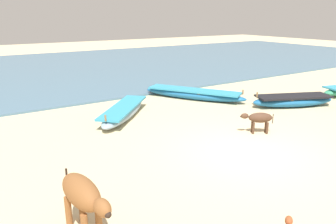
{
  "coord_description": "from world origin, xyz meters",
  "views": [
    {
      "loc": [
        -6.34,
        -5.81,
        3.65
      ],
      "look_at": [
        -0.8,
        2.78,
        0.6
      ],
      "focal_mm": 35.06,
      "sensor_mm": 36.0,
      "label": 1
    }
  ],
  "objects": [
    {
      "name": "sea_water",
      "position": [
        0.0,
        17.27,
        0.04
      ],
      "size": [
        60.0,
        20.0,
        0.08
      ],
      "primitive_type": "cube",
      "color": "slate",
      "rests_on": "ground"
    },
    {
      "name": "cow_adult_brown",
      "position": [
        -4.91,
        -0.98,
        0.76
      ],
      "size": [
        0.58,
        1.62,
        1.05
      ],
      "rotation": [
        0.0,
        0.0,
        4.81
      ],
      "color": "brown",
      "rests_on": "ground"
    },
    {
      "name": "ground",
      "position": [
        0.0,
        0.0,
        0.0
      ],
      "size": [
        80.0,
        80.0,
        0.0
      ],
      "primitive_type": "plane",
      "color": "beige"
    },
    {
      "name": "fishing_boat_0",
      "position": [
        -1.44,
        4.8,
        0.23
      ],
      "size": [
        3.27,
        3.35,
        0.61
      ],
      "rotation": [
        0.0,
        0.0,
        3.95
      ],
      "color": "#8CA5B7",
      "rests_on": "ground"
    },
    {
      "name": "fishing_boat_3",
      "position": [
        5.06,
        2.38,
        0.25
      ],
      "size": [
        3.55,
        2.23,
        0.66
      ],
      "rotation": [
        0.0,
        0.0,
        2.74
      ],
      "color": "#1E669E",
      "rests_on": "ground"
    },
    {
      "name": "fishing_boat_5",
      "position": [
        2.39,
        5.58,
        0.24
      ],
      "size": [
        3.26,
        4.49,
        0.63
      ],
      "rotation": [
        0.0,
        0.0,
        5.27
      ],
      "color": "#1E669E",
      "rests_on": "ground"
    },
    {
      "name": "calf_near_dark",
      "position": [
        1.44,
        0.93,
        0.49
      ],
      "size": [
        0.96,
        0.74,
        0.68
      ],
      "rotation": [
        0.0,
        0.0,
        2.56
      ],
      "color": "#4C3323",
      "rests_on": "ground"
    }
  ]
}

